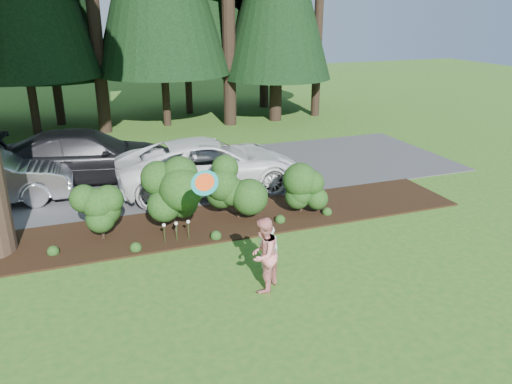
{
  "coord_description": "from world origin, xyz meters",
  "views": [
    {
      "loc": [
        -2.33,
        -8.78,
        5.46
      ],
      "look_at": [
        1.58,
        1.83,
        1.3
      ],
      "focal_mm": 35.0,
      "sensor_mm": 36.0,
      "label": 1
    }
  ],
  "objects_px": {
    "car_dark_suv": "(87,156)",
    "adult": "(263,255)",
    "child": "(269,251)",
    "car_white_suv": "(210,165)",
    "frisbee": "(205,183)"
  },
  "relations": [
    {
      "from": "child",
      "to": "frisbee",
      "type": "bearing_deg",
      "value": -3.8
    },
    {
      "from": "child",
      "to": "adult",
      "type": "relative_size",
      "value": 0.75
    },
    {
      "from": "car_dark_suv",
      "to": "adult",
      "type": "xyz_separation_m",
      "value": [
        2.99,
        -8.54,
        -0.08
      ]
    },
    {
      "from": "car_white_suv",
      "to": "adult",
      "type": "xyz_separation_m",
      "value": [
        -0.6,
        -6.26,
        -0.04
      ]
    },
    {
      "from": "child",
      "to": "frisbee",
      "type": "height_order",
      "value": "frisbee"
    },
    {
      "from": "car_dark_suv",
      "to": "child",
      "type": "bearing_deg",
      "value": -151.87
    },
    {
      "from": "car_white_suv",
      "to": "car_dark_suv",
      "type": "distance_m",
      "value": 4.26
    },
    {
      "from": "car_dark_suv",
      "to": "car_white_suv",
      "type": "bearing_deg",
      "value": -116.64
    },
    {
      "from": "child",
      "to": "adult",
      "type": "xyz_separation_m",
      "value": [
        -0.32,
        -0.49,
        0.2
      ]
    },
    {
      "from": "car_dark_suv",
      "to": "frisbee",
      "type": "bearing_deg",
      "value": -159.63
    },
    {
      "from": "child",
      "to": "car_white_suv",
      "type": "bearing_deg",
      "value": -85.03
    },
    {
      "from": "car_white_suv",
      "to": "car_dark_suv",
      "type": "bearing_deg",
      "value": 58.91
    },
    {
      "from": "car_white_suv",
      "to": "car_dark_suv",
      "type": "height_order",
      "value": "car_dark_suv"
    },
    {
      "from": "car_white_suv",
      "to": "frisbee",
      "type": "height_order",
      "value": "frisbee"
    },
    {
      "from": "car_white_suv",
      "to": "car_dark_suv",
      "type": "relative_size",
      "value": 1.0
    }
  ]
}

